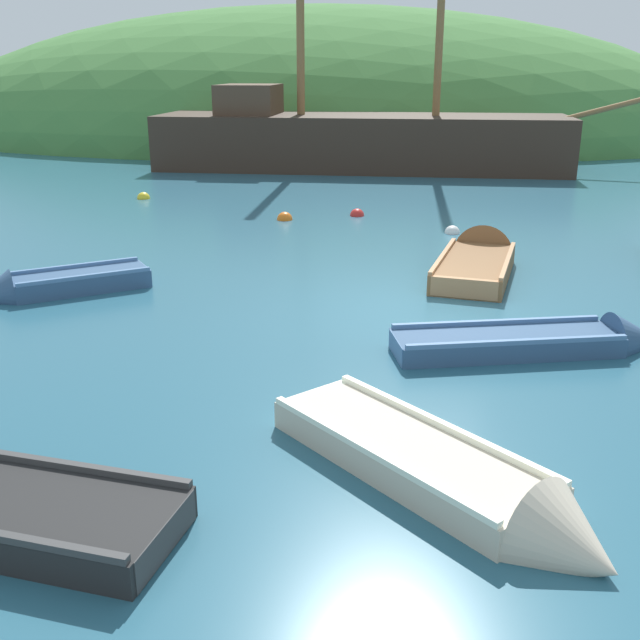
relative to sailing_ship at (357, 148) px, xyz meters
name	(u,v)px	position (x,y,z in m)	size (l,w,h in m)	color
ground_plane	(415,308)	(2.26, -17.38, -0.78)	(120.00, 120.00, 0.00)	#285B70
shore_hill	(313,136)	(-3.51, 13.83, -0.78)	(44.35, 25.20, 13.86)	#477F3D
sailing_ship	(357,148)	(0.00, 0.00, 0.00)	(18.26, 4.16, 13.03)	#38281E
rowboat_near_dock	(56,287)	(-4.09, -17.28, -0.68)	(2.92, 2.42, 0.87)	#335175
rowboat_outer_right	(454,485)	(2.63, -23.07, -0.68)	(3.49, 3.43, 0.99)	beige
rowboat_far	(546,345)	(4.12, -19.11, -0.70)	(4.03, 1.82, 0.87)	#335175
rowboat_center	(478,264)	(3.49, -14.78, -0.65)	(1.93, 3.78, 1.23)	brown
buoy_orange	(285,220)	(-1.14, -10.26, -0.78)	(0.41, 0.41, 0.41)	orange
buoy_white	(452,233)	(3.16, -11.39, -0.78)	(0.37, 0.37, 0.37)	white
buoy_red	(357,216)	(0.71, -9.49, -0.78)	(0.38, 0.38, 0.38)	red
buoy_yellow	(144,199)	(-5.93, -7.58, -0.78)	(0.39, 0.39, 0.39)	yellow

